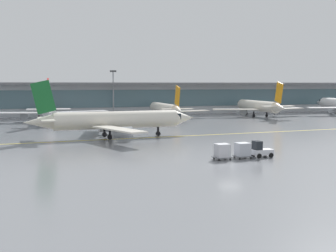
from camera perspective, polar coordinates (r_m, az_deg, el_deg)
ground_plane at (r=50.66m, az=8.07°, el=-5.08°), size 400.00×400.00×0.00m
taxiway_centreline_stripe at (r=74.44m, az=-6.33°, el=-1.67°), size 109.72×8.58×0.01m
terminal_concourse at (r=132.56m, az=-7.59°, el=3.57°), size 225.19×11.00×9.60m
gate_airplane_2 at (r=111.59m, az=-15.30°, el=2.16°), size 29.45×31.57×10.49m
gate_airplane_3 at (r=116.29m, az=-0.43°, el=2.25°), size 24.95×26.76×8.89m
gate_airplane_4 at (r=126.74m, az=11.60°, el=2.53°), size 27.51×29.57×9.80m
taxiing_regional_jet at (r=76.00m, az=-6.91°, el=0.71°), size 29.88×27.70×9.89m
baggage_tug at (r=56.82m, az=11.92°, el=-3.08°), size 2.66×1.72×2.10m
cargo_dolly_lead at (r=55.52m, az=9.63°, el=-3.07°), size 2.17×1.69×1.94m
cargo_dolly_trailing at (r=54.24m, az=7.03°, el=-3.24°), size 2.17×1.69×1.94m
apron_light_mast_1 at (r=126.58m, az=-7.09°, el=4.53°), size 1.80×0.36×13.05m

